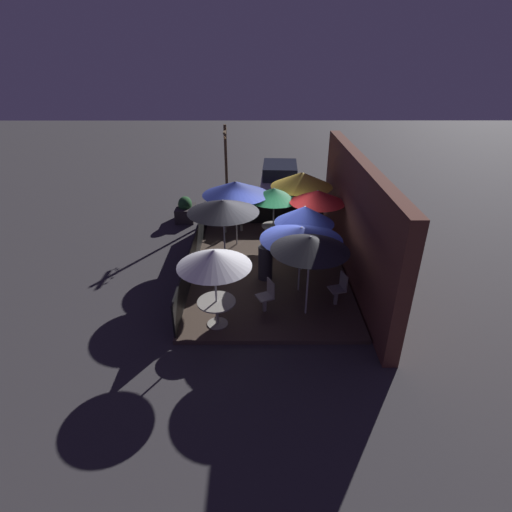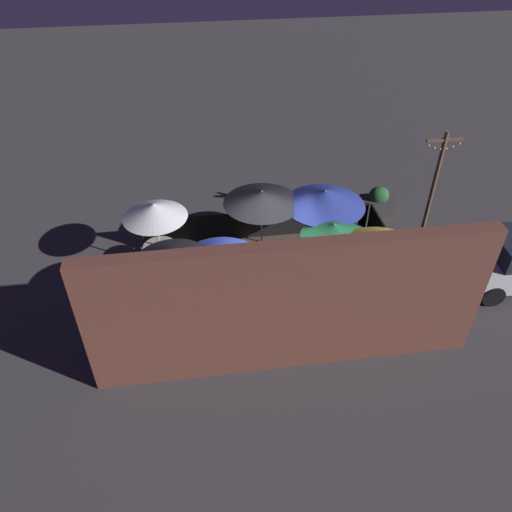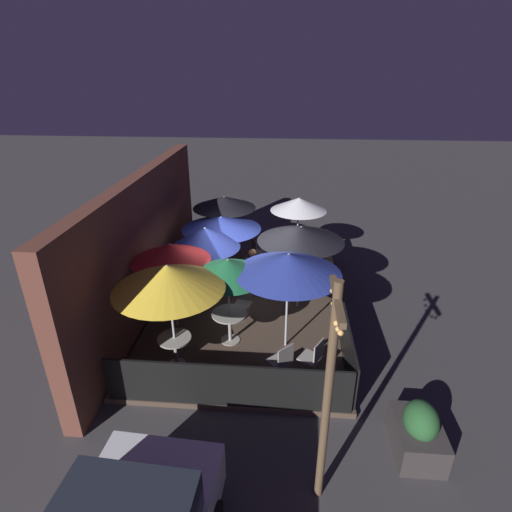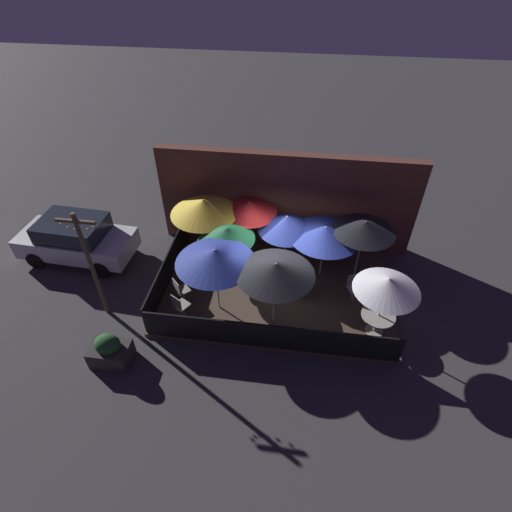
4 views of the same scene
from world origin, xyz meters
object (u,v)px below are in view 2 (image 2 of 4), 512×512
patio_umbrella_4 (221,259)px  patron_0 (244,270)px  patio_umbrella_3 (172,257)px  patio_umbrella_5 (325,198)px  patio_umbrella_1 (384,245)px  patio_umbrella_6 (262,197)px  patio_umbrella_8 (329,264)px  dining_table_2 (160,250)px  patio_chair_2 (361,241)px  light_post (434,183)px  patio_chair_3 (197,329)px  patio_chair_0 (293,270)px  planter_box (378,202)px  patio_umbrella_0 (334,231)px  patio_chair_4 (349,230)px  patio_umbrella_2 (154,211)px  patio_chair_1 (182,278)px  patio_umbrella_7 (272,258)px  dining_table_1 (374,293)px  dining_table_0 (330,269)px

patio_umbrella_4 → patron_0: (-0.69, -0.96, -1.24)m
patio_umbrella_3 → patron_0: size_ratio=1.70×
patio_umbrella_5 → patio_umbrella_1: bearing=110.4°
patio_umbrella_6 → patio_umbrella_8: 3.22m
dining_table_2 → patio_umbrella_6: bearing=179.8°
patio_umbrella_6 → patio_chair_2: (-2.95, 0.38, -1.59)m
dining_table_2 → light_post: (-8.20, -0.24, 1.41)m
patio_chair_3 → patio_chair_0: bearing=-71.4°
patio_chair_2 → planter_box: size_ratio=0.87×
patio_umbrella_0 → patio_umbrella_1: patio_umbrella_1 is taller
patio_chair_4 → patio_umbrella_2: bearing=-56.4°
patio_umbrella_1 → patio_chair_0: bearing=-33.2°
patio_chair_1 → patio_chair_4: patio_chair_4 is taller
patio_umbrella_4 → patio_chair_1: size_ratio=2.52×
dining_table_2 → patio_chair_0: bearing=159.3°
planter_box → light_post: light_post is taller
patio_umbrella_7 → light_post: (-5.32, -2.70, 0.10)m
patio_umbrella_5 → patio_chair_1: (4.13, 0.98, -1.61)m
patio_chair_3 → dining_table_1: bearing=-98.0°
patio_umbrella_4 → patio_chair_2: size_ratio=2.44×
patio_umbrella_7 → planter_box: 6.43m
light_post → patio_umbrella_5: bearing=9.0°
patio_chair_4 → planter_box: size_ratio=0.88×
patron_0 → patio_umbrella_6: bearing=133.3°
patio_umbrella_3 → patio_umbrella_7: 2.42m
dining_table_2 → planter_box: bearing=-165.1°
patio_umbrella_6 → dining_table_0: bearing=136.0°
patio_umbrella_4 → patio_umbrella_6: 2.63m
patio_umbrella_5 → patron_0: patio_umbrella_5 is taller
patio_umbrella_1 → patio_chair_1: 5.44m
dining_table_0 → patio_umbrella_1: bearing=132.4°
patio_umbrella_8 → dining_table_0: patio_umbrella_8 is taller
patio_chair_4 → light_post: size_ratio=0.25×
patio_umbrella_1 → patio_chair_0: 2.83m
patio_umbrella_2 → patio_umbrella_6: bearing=179.8°
patio_umbrella_0 → planter_box: patio_umbrella_0 is taller
dining_table_2 → patio_chair_3: patio_chair_3 is taller
patio_umbrella_3 → patio_umbrella_2: bearing=-78.6°
patio_umbrella_3 → patio_chair_2: size_ratio=2.41×
patio_chair_0 → patio_chair_3: (2.77, 1.87, 0.03)m
patio_umbrella_4 → patio_chair_3: (0.73, 1.02, -1.31)m
patio_umbrella_4 → patio_umbrella_7: 1.26m
patio_umbrella_5 → dining_table_2: patio_umbrella_5 is taller
patio_umbrella_2 → patio_chair_0: (-3.67, 1.39, -1.43)m
patio_chair_1 → patio_umbrella_7: bearing=-142.5°
patio_umbrella_0 → patio_chair_3: 4.33m
patio_umbrella_4 → planter_box: size_ratio=2.13×
patio_umbrella_4 → patio_chair_2: bearing=-156.7°
dining_table_0 → patio_chair_3: 4.10m
patio_umbrella_7 → patio_chair_3: 2.52m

